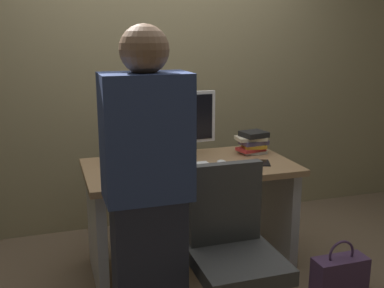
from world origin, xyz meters
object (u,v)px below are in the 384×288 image
object	(u,v)px
desk	(190,198)
monitor	(179,121)
mouse	(222,163)
cup_by_monitor	(108,157)
person_at_desk	(148,200)
cell_phone	(264,163)
book_stack	(253,142)
cup_near_keyboard	(130,165)
keyboard	(178,168)
office_chair	(234,265)
handbag	(339,277)

from	to	relation	value
desk	monitor	distance (m)	0.53
mouse	cup_by_monitor	distance (m)	0.76
person_at_desk	cell_phone	distance (m)	1.15
book_stack	mouse	bearing A→B (deg)	-145.57
cup_near_keyboard	book_stack	distance (m)	0.95
mouse	book_stack	size ratio (longest dim) A/B	0.44
keyboard	book_stack	distance (m)	0.67
desk	keyboard	xyz separation A→B (m)	(-0.11, -0.09, 0.25)
desk	monitor	bearing A→B (deg)	94.64
mouse	cup_near_keyboard	size ratio (longest dim) A/B	0.98
cup_near_keyboard	cup_by_monitor	distance (m)	0.26
keyboard	book_stack	xyz separation A→B (m)	(0.63, 0.23, 0.07)
mouse	monitor	bearing A→B (deg)	126.16
monitor	keyboard	xyz separation A→B (m)	(-0.09, -0.29, -0.25)
person_at_desk	book_stack	distance (m)	1.36
cup_by_monitor	cell_phone	bearing A→B (deg)	-17.58
mouse	book_stack	bearing A→B (deg)	34.43
desk	cup_near_keyboard	distance (m)	0.51
cup_by_monitor	keyboard	bearing A→B (deg)	-33.59
monitor	mouse	xyz separation A→B (m)	(0.21, -0.29, -0.24)
desk	mouse	xyz separation A→B (m)	(0.20, -0.09, 0.25)
keyboard	cup_by_monitor	xyz separation A→B (m)	(-0.41, 0.27, 0.03)
desk	cup_near_keyboard	xyz separation A→B (m)	(-0.41, -0.06, 0.29)
office_chair	handbag	distance (m)	0.85
desk	cell_phone	distance (m)	0.55
office_chair	handbag	world-z (taller)	office_chair
office_chair	cell_phone	size ratio (longest dim) A/B	6.53
cell_phone	mouse	bearing A→B (deg)	-169.46
desk	cell_phone	world-z (taller)	cell_phone
mouse	cell_phone	bearing A→B (deg)	-9.70
person_at_desk	handbag	bearing A→B (deg)	7.69
cell_phone	desk	bearing A→B (deg)	-175.50
cup_by_monitor	handbag	distance (m)	1.65
office_chair	handbag	size ratio (longest dim) A/B	2.49
monitor	mouse	world-z (taller)	monitor
keyboard	cell_phone	world-z (taller)	keyboard
handbag	cup_by_monitor	bearing A→B (deg)	147.49
monitor	keyboard	size ratio (longest dim) A/B	1.26
person_at_desk	cell_phone	xyz separation A→B (m)	(0.94, 0.67, -0.09)
cup_by_monitor	desk	bearing A→B (deg)	-19.26
office_chair	cup_near_keyboard	world-z (taller)	office_chair
person_at_desk	cup_by_monitor	xyz separation A→B (m)	(-0.05, 0.98, -0.05)
person_at_desk	cup_near_keyboard	world-z (taller)	person_at_desk
handbag	cup_near_keyboard	bearing A→B (deg)	154.13
monitor	desk	bearing A→B (deg)	-85.36
mouse	handbag	xyz separation A→B (m)	(0.57, -0.55, -0.63)
desk	mouse	size ratio (longest dim) A/B	13.77
office_chair	book_stack	distance (m)	1.15
person_at_desk	handbag	size ratio (longest dim) A/B	4.34
monitor	cell_phone	world-z (taller)	monitor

